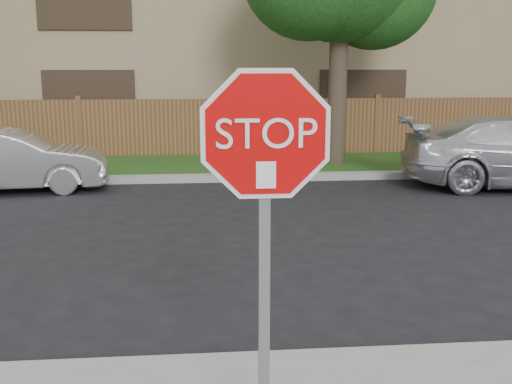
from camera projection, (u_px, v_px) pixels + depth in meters
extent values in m
plane|color=black|center=(295.00, 360.00, 5.21)|extent=(90.00, 90.00, 0.00)
cube|color=gray|center=(239.00, 178.00, 13.13)|extent=(70.00, 0.30, 0.15)
cube|color=#1E4714|center=(235.00, 166.00, 14.74)|extent=(70.00, 3.00, 0.12)
cube|color=#56351E|center=(231.00, 129.00, 16.15)|extent=(70.00, 0.12, 1.60)
cube|color=#96845D|center=(223.00, 50.00, 21.14)|extent=(34.00, 8.00, 6.00)
cylinder|color=#382B21|center=(338.00, 87.00, 14.46)|extent=(0.44, 0.44, 3.92)
cube|color=gray|center=(264.00, 286.00, 3.52)|extent=(0.06, 0.06, 2.30)
cylinder|color=white|center=(266.00, 135.00, 3.26)|extent=(1.01, 0.02, 1.01)
cylinder|color=#BF0707|center=(266.00, 135.00, 3.25)|extent=(0.93, 0.02, 0.93)
cube|color=white|center=(266.00, 175.00, 3.28)|extent=(0.11, 0.00, 0.15)
imported|color=silver|center=(10.00, 161.00, 11.96)|extent=(3.90, 1.70, 1.25)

